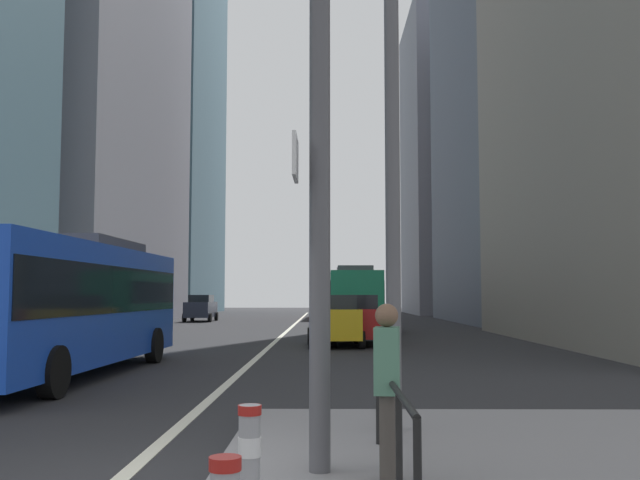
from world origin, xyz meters
TOP-DOWN VIEW (x-y plane):
  - ground_plane at (0.00, 20.00)m, footprint 160.00×160.00m
  - lane_centre_line at (0.00, 30.00)m, footprint 0.20×80.00m
  - office_tower_left_far at (-16.00, 68.28)m, footprint 11.13×21.63m
  - office_tower_right_far at (17.00, 65.89)m, footprint 12.74×16.02m
  - city_bus_blue_oncoming at (-4.07, 9.58)m, footprint 2.90×10.97m
  - city_bus_red_receding at (3.57, 31.04)m, footprint 2.71×10.89m
  - city_bus_red_distant at (2.47, 51.52)m, footprint 2.81×11.34m
  - car_oncoming_mid at (-7.15, 44.76)m, footprint 2.05×4.43m
  - car_receding_near at (3.38, 20.70)m, footprint 2.20×4.66m
  - car_receding_far at (2.45, 19.60)m, footprint 2.17×4.07m
  - traffic_signal_gantry at (0.00, 0.04)m, footprint 6.29×0.65m
  - street_lamp_post at (3.07, 2.18)m, footprint 5.50×0.32m
  - bollard_right at (1.54, -1.39)m, footprint 0.20×0.20m
  - pedestrian_railing at (2.80, -0.49)m, footprint 0.06×3.82m
  - pedestrian_waiting at (2.77, -0.32)m, footprint 0.29×0.41m

SIDE VIEW (x-z plane):
  - ground_plane at x=0.00m, z-range 0.00..0.00m
  - lane_centre_line at x=0.00m, z-range 0.00..0.01m
  - bollard_right at x=1.54m, z-range 0.20..1.09m
  - pedestrian_railing at x=2.80m, z-range 0.37..1.35m
  - car_receding_far at x=2.45m, z-range 0.02..1.96m
  - car_oncoming_mid at x=-7.15m, z-range 0.02..1.96m
  - car_receding_near at x=3.38m, z-range 0.02..1.96m
  - pedestrian_waiting at x=2.77m, z-range 0.25..1.95m
  - city_bus_red_receding at x=3.57m, z-range 0.14..3.54m
  - city_bus_blue_oncoming at x=-4.07m, z-range 0.14..3.54m
  - city_bus_red_distant at x=2.47m, z-range 0.14..3.54m
  - traffic_signal_gantry at x=0.00m, z-range 1.12..7.12m
  - street_lamp_post at x=3.07m, z-range 1.28..9.28m
  - office_tower_right_far at x=17.00m, z-range 0.00..31.25m
  - office_tower_left_far at x=-16.00m, z-range 0.00..45.81m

